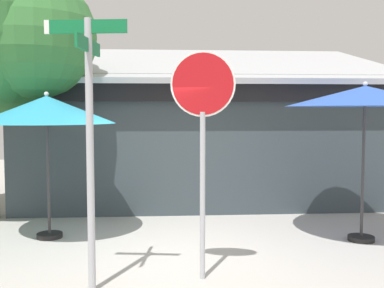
{
  "coord_description": "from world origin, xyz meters",
  "views": [
    {
      "loc": [
        -0.35,
        -7.02,
        2.2
      ],
      "look_at": [
        0.22,
        1.2,
        1.6
      ],
      "focal_mm": 42.52,
      "sensor_mm": 36.0,
      "label": 1
    }
  ],
  "objects_px": {
    "patio_umbrella_teal_left": "(47,110)",
    "patio_umbrella_royal_blue_center": "(365,97)",
    "street_sign_post": "(89,126)",
    "stop_sign": "(203,119)"
  },
  "relations": [
    {
      "from": "stop_sign",
      "to": "patio_umbrella_teal_left",
      "type": "xyz_separation_m",
      "value": [
        -2.48,
        2.1,
        0.11
      ]
    },
    {
      "from": "stop_sign",
      "to": "patio_umbrella_royal_blue_center",
      "type": "height_order",
      "value": "stop_sign"
    },
    {
      "from": "street_sign_post",
      "to": "patio_umbrella_teal_left",
      "type": "distance_m",
      "value": 2.65
    },
    {
      "from": "street_sign_post",
      "to": "patio_umbrella_royal_blue_center",
      "type": "xyz_separation_m",
      "value": [
        4.24,
        1.86,
        0.41
      ]
    },
    {
      "from": "street_sign_post",
      "to": "patio_umbrella_teal_left",
      "type": "height_order",
      "value": "street_sign_post"
    },
    {
      "from": "stop_sign",
      "to": "patio_umbrella_teal_left",
      "type": "height_order",
      "value": "stop_sign"
    },
    {
      "from": "patio_umbrella_teal_left",
      "to": "patio_umbrella_royal_blue_center",
      "type": "distance_m",
      "value": 5.36
    },
    {
      "from": "street_sign_post",
      "to": "patio_umbrella_teal_left",
      "type": "bearing_deg",
      "value": 114.24
    },
    {
      "from": "stop_sign",
      "to": "patio_umbrella_royal_blue_center",
      "type": "relative_size",
      "value": 1.1
    },
    {
      "from": "street_sign_post",
      "to": "patio_umbrella_teal_left",
      "type": "relative_size",
      "value": 1.3
    }
  ]
}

